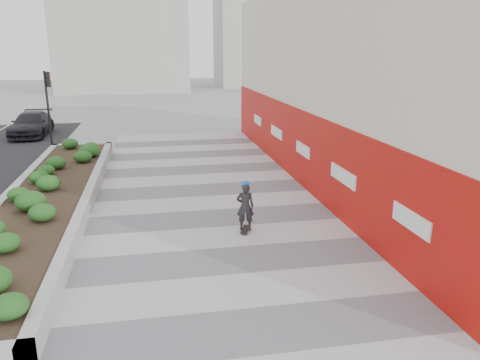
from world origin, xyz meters
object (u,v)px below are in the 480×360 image
Objects in this scene: skateboarder at (245,206)px; traffic_signal_near at (48,98)px; car_dark at (31,124)px; planter at (47,197)px.

traffic_signal_near is at bearing 138.77° from skateboarder.
traffic_signal_near reaches higher than car_dark.
traffic_signal_near is 5.37m from car_dark.
skateboarder is at bearing -61.06° from car_dark.
planter is 4.29× the size of traffic_signal_near.
planter is at bearing 170.89° from skateboarder.
skateboarder is at bearing -27.80° from planter.
planter is 3.59× the size of car_dark.
skateboarder is 20.90m from car_dark.
planter is 7.10m from skateboarder.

